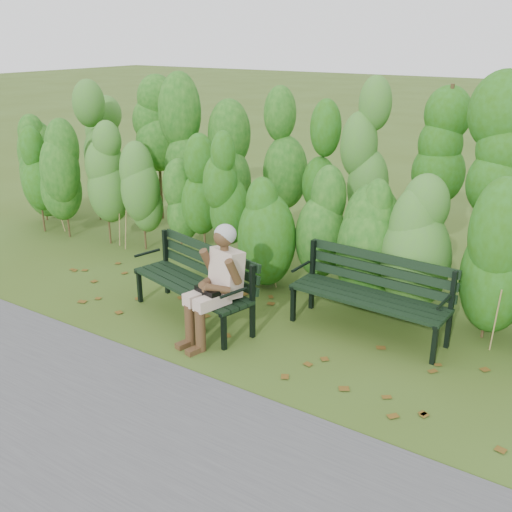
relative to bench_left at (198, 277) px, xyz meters
The scene contains 7 objects.
ground 0.75m from the bench_left, ahead, with size 80.00×80.00×0.00m, color #3C5018.
footpath 2.36m from the bench_left, 75.70° to the right, with size 60.00×2.50×0.01m, color #474749.
hedge_band 2.06m from the bench_left, 72.66° to the left, with size 11.04×1.67×2.42m.
leaf_litter 0.59m from the bench_left, 48.40° to the right, with size 5.89×2.20×0.01m.
bench_left is the anchor object (origin of this frame).
bench_right 1.92m from the bench_left, 22.80° to the left, with size 1.70×0.62×0.84m.
seated_woman 0.61m from the bench_left, 31.17° to the right, with size 0.53×0.77×1.23m.
Camera 1 is at (3.34, -4.75, 3.04)m, focal length 42.00 mm.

